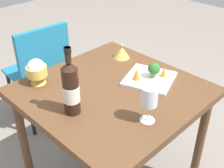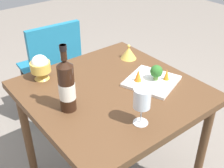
{
  "view_description": "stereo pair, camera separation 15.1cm",
  "coord_description": "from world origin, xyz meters",
  "px_view_note": "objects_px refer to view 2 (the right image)",
  "views": [
    {
      "loc": [
        -0.9,
        -0.9,
        1.57
      ],
      "look_at": [
        0.0,
        0.0,
        0.77
      ],
      "focal_mm": 46.48,
      "sensor_mm": 36.0,
      "label": 1
    },
    {
      "loc": [
        -0.79,
        -1.0,
        1.57
      ],
      "look_at": [
        0.0,
        0.0,
        0.77
      ],
      "focal_mm": 46.48,
      "sensor_mm": 36.0,
      "label": 2
    }
  ],
  "objects_px": {
    "rice_bowl_lid": "(129,53)",
    "broccoli_floret": "(156,72)",
    "serving_plate": "(152,81)",
    "wine_bottle": "(67,86)",
    "wine_glass": "(142,99)",
    "rice_bowl": "(40,67)",
    "chair_by_wall": "(53,63)",
    "carrot_garnish_right": "(167,74)",
    "carrot_garnish_left": "(138,75)"
  },
  "relations": [
    {
      "from": "rice_bowl",
      "to": "rice_bowl_lid",
      "type": "xyz_separation_m",
      "value": [
        0.54,
        -0.11,
        -0.04
      ]
    },
    {
      "from": "serving_plate",
      "to": "broccoli_floret",
      "type": "relative_size",
      "value": 3.74
    },
    {
      "from": "wine_bottle",
      "to": "wine_glass",
      "type": "height_order",
      "value": "wine_bottle"
    },
    {
      "from": "serving_plate",
      "to": "broccoli_floret",
      "type": "xyz_separation_m",
      "value": [
        0.02,
        -0.01,
        0.06
      ]
    },
    {
      "from": "wine_bottle",
      "to": "rice_bowl_lid",
      "type": "relative_size",
      "value": 3.3
    },
    {
      "from": "wine_bottle",
      "to": "wine_glass",
      "type": "bearing_deg",
      "value": -55.7
    },
    {
      "from": "wine_bottle",
      "to": "carrot_garnish_right",
      "type": "xyz_separation_m",
      "value": [
        0.54,
        -0.12,
        -0.08
      ]
    },
    {
      "from": "chair_by_wall",
      "to": "carrot_garnish_left",
      "type": "bearing_deg",
      "value": -81.08
    },
    {
      "from": "wine_glass",
      "to": "rice_bowl_lid",
      "type": "bearing_deg",
      "value": 53.9
    },
    {
      "from": "rice_bowl",
      "to": "wine_bottle",
      "type": "bearing_deg",
      "value": -94.91
    },
    {
      "from": "serving_plate",
      "to": "carrot_garnish_right",
      "type": "distance_m",
      "value": 0.09
    },
    {
      "from": "serving_plate",
      "to": "carrot_garnish_right",
      "type": "height_order",
      "value": "carrot_garnish_right"
    },
    {
      "from": "wine_bottle",
      "to": "carrot_garnish_left",
      "type": "xyz_separation_m",
      "value": [
        0.41,
        -0.03,
        -0.08
      ]
    },
    {
      "from": "rice_bowl",
      "to": "carrot_garnish_left",
      "type": "xyz_separation_m",
      "value": [
        0.38,
        -0.37,
        -0.02
      ]
    },
    {
      "from": "wine_glass",
      "to": "rice_bowl_lid",
      "type": "relative_size",
      "value": 1.79
    },
    {
      "from": "chair_by_wall",
      "to": "wine_glass",
      "type": "xyz_separation_m",
      "value": [
        -0.14,
        -1.12,
        0.34
      ]
    },
    {
      "from": "carrot_garnish_right",
      "to": "carrot_garnish_left",
      "type": "bearing_deg",
      "value": 146.82
    },
    {
      "from": "chair_by_wall",
      "to": "carrot_garnish_right",
      "type": "distance_m",
      "value": 1.0
    },
    {
      "from": "chair_by_wall",
      "to": "rice_bowl_lid",
      "type": "distance_m",
      "value": 0.7
    },
    {
      "from": "wine_bottle",
      "to": "wine_glass",
      "type": "xyz_separation_m",
      "value": [
        0.2,
        -0.29,
        -0.0
      ]
    },
    {
      "from": "broccoli_floret",
      "to": "carrot_garnish_left",
      "type": "height_order",
      "value": "broccoli_floret"
    },
    {
      "from": "carrot_garnish_right",
      "to": "rice_bowl",
      "type": "bearing_deg",
      "value": 138.49
    },
    {
      "from": "wine_glass",
      "to": "rice_bowl",
      "type": "relative_size",
      "value": 1.26
    },
    {
      "from": "wine_bottle",
      "to": "rice_bowl_lid",
      "type": "bearing_deg",
      "value": 21.41
    },
    {
      "from": "broccoli_floret",
      "to": "rice_bowl_lid",
      "type": "bearing_deg",
      "value": 76.93
    },
    {
      "from": "wine_glass",
      "to": "rice_bowl",
      "type": "xyz_separation_m",
      "value": [
        -0.17,
        0.62,
        -0.05
      ]
    },
    {
      "from": "rice_bowl",
      "to": "carrot_garnish_right",
      "type": "bearing_deg",
      "value": -41.51
    },
    {
      "from": "chair_by_wall",
      "to": "wine_bottle",
      "type": "bearing_deg",
      "value": -108.08
    },
    {
      "from": "serving_plate",
      "to": "carrot_garnish_left",
      "type": "height_order",
      "value": "carrot_garnish_left"
    },
    {
      "from": "chair_by_wall",
      "to": "carrot_garnish_left",
      "type": "distance_m",
      "value": 0.91
    },
    {
      "from": "chair_by_wall",
      "to": "carrot_garnish_right",
      "type": "xyz_separation_m",
      "value": [
        0.2,
        -0.95,
        0.26
      ]
    },
    {
      "from": "wine_bottle",
      "to": "carrot_garnish_right",
      "type": "relative_size",
      "value": 5.29
    },
    {
      "from": "chair_by_wall",
      "to": "wine_glass",
      "type": "distance_m",
      "value": 1.18
    },
    {
      "from": "wine_bottle",
      "to": "rice_bowl",
      "type": "height_order",
      "value": "wine_bottle"
    },
    {
      "from": "rice_bowl_lid",
      "to": "serving_plate",
      "type": "distance_m",
      "value": 0.31
    },
    {
      "from": "wine_glass",
      "to": "rice_bowl_lid",
      "type": "height_order",
      "value": "wine_glass"
    },
    {
      "from": "carrot_garnish_left",
      "to": "carrot_garnish_right",
      "type": "relative_size",
      "value": 1.06
    },
    {
      "from": "rice_bowl",
      "to": "broccoli_floret",
      "type": "bearing_deg",
      "value": -41.91
    },
    {
      "from": "rice_bowl_lid",
      "to": "broccoli_floret",
      "type": "distance_m",
      "value": 0.32
    },
    {
      "from": "rice_bowl_lid",
      "to": "serving_plate",
      "type": "bearing_deg",
      "value": -107.02
    },
    {
      "from": "rice_bowl_lid",
      "to": "broccoli_floret",
      "type": "height_order",
      "value": "broccoli_floret"
    },
    {
      "from": "chair_by_wall",
      "to": "broccoli_floret",
      "type": "bearing_deg",
      "value": -76.14
    },
    {
      "from": "broccoli_floret",
      "to": "wine_glass",
      "type": "bearing_deg",
      "value": -145.98
    },
    {
      "from": "wine_bottle",
      "to": "broccoli_floret",
      "type": "height_order",
      "value": "wine_bottle"
    },
    {
      "from": "wine_glass",
      "to": "carrot_garnish_left",
      "type": "xyz_separation_m",
      "value": [
        0.22,
        0.25,
        -0.08
      ]
    },
    {
      "from": "rice_bowl_lid",
      "to": "broccoli_floret",
      "type": "relative_size",
      "value": 1.17
    },
    {
      "from": "wine_bottle",
      "to": "broccoli_floret",
      "type": "distance_m",
      "value": 0.51
    },
    {
      "from": "chair_by_wall",
      "to": "rice_bowl_lid",
      "type": "xyz_separation_m",
      "value": [
        0.23,
        -0.61,
        0.25
      ]
    },
    {
      "from": "serving_plate",
      "to": "wine_glass",
      "type": "bearing_deg",
      "value": -142.8
    },
    {
      "from": "rice_bowl_lid",
      "to": "carrot_garnish_right",
      "type": "relative_size",
      "value": 1.6
    }
  ]
}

